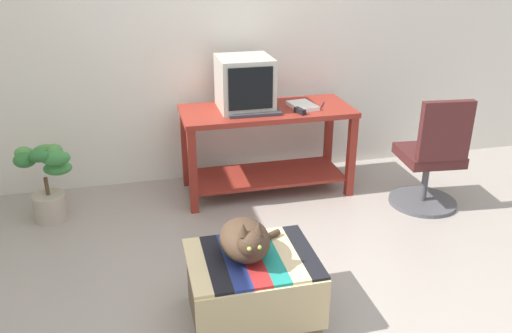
{
  "coord_description": "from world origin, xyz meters",
  "views": [
    {
      "loc": [
        -0.7,
        -2.17,
        1.89
      ],
      "look_at": [
        0.03,
        0.85,
        0.55
      ],
      "focal_mm": 36.33,
      "sensor_mm": 36.0,
      "label": 1
    }
  ],
  "objects_px": {
    "office_chair": "(432,161)",
    "stapler": "(300,111)",
    "ottoman_with_blanket": "(252,287)",
    "cat": "(246,240)",
    "tv_monitor": "(245,84)",
    "desk": "(267,136)",
    "book": "(302,106)",
    "keyboard": "(254,113)",
    "potted_plant": "(47,180)"
  },
  "relations": [
    {
      "from": "desk",
      "to": "book",
      "type": "bearing_deg",
      "value": -8.89
    },
    {
      "from": "desk",
      "to": "potted_plant",
      "type": "distance_m",
      "value": 1.68
    },
    {
      "from": "tv_monitor",
      "to": "cat",
      "type": "xyz_separation_m",
      "value": [
        -0.34,
        -1.57,
        -0.41
      ]
    },
    {
      "from": "office_chair",
      "to": "tv_monitor",
      "type": "bearing_deg",
      "value": -20.31
    },
    {
      "from": "office_chair",
      "to": "stapler",
      "type": "height_order",
      "value": "office_chair"
    },
    {
      "from": "book",
      "to": "keyboard",
      "type": "bearing_deg",
      "value": -176.51
    },
    {
      "from": "book",
      "to": "stapler",
      "type": "height_order",
      "value": "stapler"
    },
    {
      "from": "ottoman_with_blanket",
      "to": "cat",
      "type": "xyz_separation_m",
      "value": [
        -0.03,
        0.01,
        0.3
      ]
    },
    {
      "from": "ottoman_with_blanket",
      "to": "book",
      "type": "bearing_deg",
      "value": 63.07
    },
    {
      "from": "ottoman_with_blanket",
      "to": "tv_monitor",
      "type": "bearing_deg",
      "value": 78.78
    },
    {
      "from": "desk",
      "to": "office_chair",
      "type": "xyz_separation_m",
      "value": [
        1.13,
        -0.59,
        -0.09
      ]
    },
    {
      "from": "tv_monitor",
      "to": "stapler",
      "type": "bearing_deg",
      "value": -31.09
    },
    {
      "from": "book",
      "to": "ottoman_with_blanket",
      "type": "xyz_separation_m",
      "value": [
        -0.76,
        -1.49,
        -0.53
      ]
    },
    {
      "from": "desk",
      "to": "office_chair",
      "type": "height_order",
      "value": "office_chair"
    },
    {
      "from": "book",
      "to": "cat",
      "type": "height_order",
      "value": "book"
    },
    {
      "from": "potted_plant",
      "to": "cat",
      "type": "bearing_deg",
      "value": -50.82
    },
    {
      "from": "desk",
      "to": "book",
      "type": "relative_size",
      "value": 5.3
    },
    {
      "from": "book",
      "to": "potted_plant",
      "type": "distance_m",
      "value": 1.99
    },
    {
      "from": "ottoman_with_blanket",
      "to": "stapler",
      "type": "relative_size",
      "value": 6.14
    },
    {
      "from": "keyboard",
      "to": "cat",
      "type": "relative_size",
      "value": 1.06
    },
    {
      "from": "office_chair",
      "to": "stapler",
      "type": "xyz_separation_m",
      "value": [
        -0.92,
        0.4,
        0.34
      ]
    },
    {
      "from": "desk",
      "to": "potted_plant",
      "type": "bearing_deg",
      "value": -176.41
    },
    {
      "from": "ottoman_with_blanket",
      "to": "office_chair",
      "type": "relative_size",
      "value": 0.76
    },
    {
      "from": "tv_monitor",
      "to": "potted_plant",
      "type": "distance_m",
      "value": 1.62
    },
    {
      "from": "tv_monitor",
      "to": "ottoman_with_blanket",
      "type": "relative_size",
      "value": 0.63
    },
    {
      "from": "stapler",
      "to": "potted_plant",
      "type": "bearing_deg",
      "value": 159.62
    },
    {
      "from": "tv_monitor",
      "to": "cat",
      "type": "bearing_deg",
      "value": -102.37
    },
    {
      "from": "ottoman_with_blanket",
      "to": "office_chair",
      "type": "xyz_separation_m",
      "value": [
        1.61,
        0.95,
        0.19
      ]
    },
    {
      "from": "ottoman_with_blanket",
      "to": "potted_plant",
      "type": "xyz_separation_m",
      "value": [
        -1.19,
        1.43,
        0.12
      ]
    },
    {
      "from": "desk",
      "to": "keyboard",
      "type": "relative_size",
      "value": 3.35
    },
    {
      "from": "desk",
      "to": "cat",
      "type": "height_order",
      "value": "desk"
    },
    {
      "from": "desk",
      "to": "ottoman_with_blanket",
      "type": "height_order",
      "value": "desk"
    },
    {
      "from": "stapler",
      "to": "tv_monitor",
      "type": "bearing_deg",
      "value": 130.98
    },
    {
      "from": "ottoman_with_blanket",
      "to": "potted_plant",
      "type": "distance_m",
      "value": 1.86
    },
    {
      "from": "office_chair",
      "to": "book",
      "type": "bearing_deg",
      "value": -26.94
    },
    {
      "from": "potted_plant",
      "to": "ottoman_with_blanket",
      "type": "bearing_deg",
      "value": -50.25
    },
    {
      "from": "tv_monitor",
      "to": "keyboard",
      "type": "xyz_separation_m",
      "value": [
        0.03,
        -0.17,
        -0.19
      ]
    },
    {
      "from": "desk",
      "to": "tv_monitor",
      "type": "bearing_deg",
      "value": 165.6
    },
    {
      "from": "cat",
      "to": "ottoman_with_blanket",
      "type": "bearing_deg",
      "value": -16.45
    },
    {
      "from": "cat",
      "to": "book",
      "type": "bearing_deg",
      "value": 60.06
    },
    {
      "from": "keyboard",
      "to": "cat",
      "type": "height_order",
      "value": "keyboard"
    },
    {
      "from": "tv_monitor",
      "to": "book",
      "type": "xyz_separation_m",
      "value": [
        0.45,
        -0.09,
        -0.18
      ]
    },
    {
      "from": "potted_plant",
      "to": "stapler",
      "type": "relative_size",
      "value": 5.43
    },
    {
      "from": "desk",
      "to": "ottoman_with_blanket",
      "type": "xyz_separation_m",
      "value": [
        -0.48,
        -1.54,
        -0.28
      ]
    },
    {
      "from": "book",
      "to": "potted_plant",
      "type": "bearing_deg",
      "value": 173.34
    },
    {
      "from": "keyboard",
      "to": "tv_monitor",
      "type": "bearing_deg",
      "value": 102.29
    },
    {
      "from": "tv_monitor",
      "to": "book",
      "type": "distance_m",
      "value": 0.49
    },
    {
      "from": "potted_plant",
      "to": "stapler",
      "type": "bearing_deg",
      "value": -2.41
    },
    {
      "from": "cat",
      "to": "stapler",
      "type": "xyz_separation_m",
      "value": [
        0.72,
        1.34,
        0.23
      ]
    },
    {
      "from": "tv_monitor",
      "to": "office_chair",
      "type": "bearing_deg",
      "value": -25.94
    }
  ]
}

